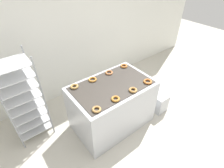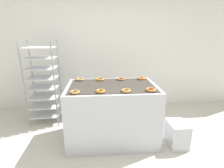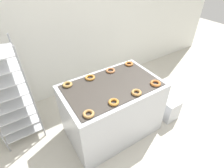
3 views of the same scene
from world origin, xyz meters
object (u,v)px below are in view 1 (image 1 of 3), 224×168
Objects in this scene: fryer_machine at (112,105)px; donut_far_midleft at (93,79)px; donut_near_right at (148,81)px; donut_near_left at (97,109)px; donut_far_right at (124,66)px; donut_far_left at (74,86)px; donut_near_midright at (133,90)px; glaze_bin at (157,101)px; donut_near_midleft at (116,99)px; donut_far_midright at (109,73)px; baking_rack_cart at (23,100)px.

fryer_machine is 9.61× the size of donut_far_midleft.
donut_near_left is at bearing -179.34° from donut_near_right.
donut_near_left and donut_far_right have the same top height.
donut_near_midright is at bearing -43.34° from donut_far_left.
donut_near_right is at bearing 2.13° from donut_near_midright.
glaze_bin is 2.63× the size of donut_near_right.
donut_near_midleft reaches higher than donut_far_midleft.
donut_far_midright is (0.00, 0.64, -0.00)m from donut_near_midright.
donut_far_midright is at bearing 144.55° from glaze_bin.
fryer_machine is at bearing 31.70° from donut_near_left.
donut_near_left is 1.00× the size of donut_near_midleft.
fryer_machine is at bearing -31.96° from donut_far_left.
glaze_bin is 2.93× the size of donut_near_left.
donut_near_midright is at bearing -90.43° from donut_far_midright.
donut_far_midleft is (-0.35, 0.64, -0.00)m from donut_near_midright.
donut_far_right is at bearing 60.11° from donut_near_midright.
donut_near_midleft is 0.73m from donut_far_left.
donut_near_right is at bearing -41.64° from donut_far_midleft.
donut_near_midright reaches higher than donut_far_right.
donut_near_midleft and donut_far_right have the same top height.
donut_near_midright reaches higher than fryer_machine.
donut_far_right is at bearing 127.70° from glaze_bin.
donut_far_left reaches higher than glaze_bin.
donut_far_left is (-1.53, 0.61, 0.76)m from glaze_bin.
fryer_machine is 0.79m from donut_far_left.
donut_near_left is at bearing 179.91° from donut_near_midright.
donut_near_midleft is at bearing 178.58° from donut_near_midright.
donut_far_right is at bearing 88.46° from donut_near_right.
donut_near_midleft and donut_near_right have the same top height.
donut_near_left is at bearing -137.73° from donut_far_midright.
donut_far_left is at bearing 177.51° from donut_far_midleft.
donut_near_left is at bearing -118.47° from donut_far_midleft.
donut_far_right reaches higher than glaze_bin.
donut_near_right reaches higher than donut_far_midright.
donut_near_midright is (-0.83, -0.05, 0.76)m from glaze_bin.
donut_near_left is at bearing -54.50° from baking_rack_cart.
donut_near_left is 0.95m from donut_far_midright.
donut_far_midright is at bearing 60.87° from fryer_machine.
fryer_machine reaches higher than glaze_bin.
donut_near_midleft is 0.73m from donut_far_midright.
donut_far_midright is (0.70, -0.02, -0.00)m from donut_far_left.
donut_far_right is (1.81, -0.39, 0.14)m from baking_rack_cart.
fryer_machine is at bearing 117.31° from donut_near_midright.
donut_near_left is 0.70m from donut_near_midright.
donut_far_right is at bearing 0.45° from donut_far_midleft.
glaze_bin is 2.68× the size of donut_far_midleft.
donut_near_right is at bearing -91.54° from donut_far_right.
baking_rack_cart is 11.60× the size of donut_far_right.
fryer_machine is 3.59× the size of glaze_bin.
donut_far_left is 0.34m from donut_far_midleft.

